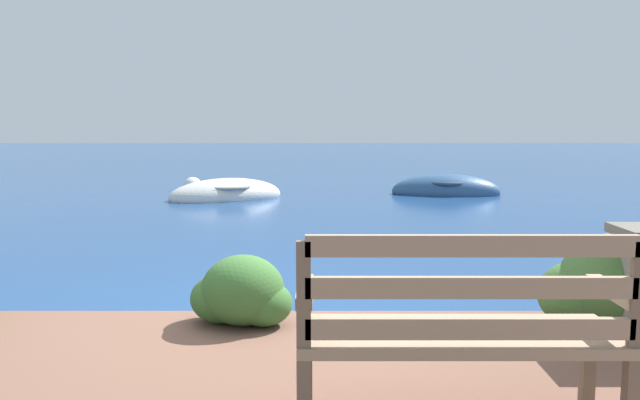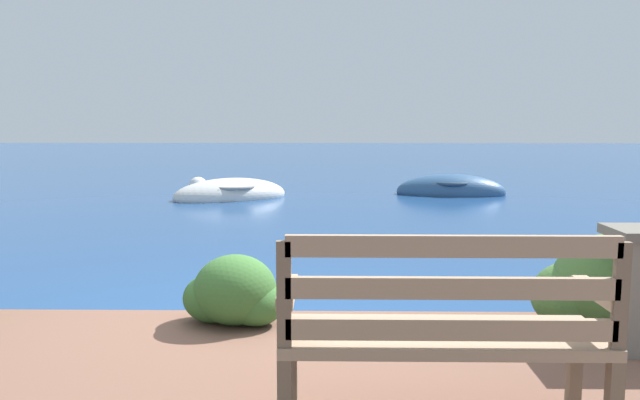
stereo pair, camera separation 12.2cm
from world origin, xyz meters
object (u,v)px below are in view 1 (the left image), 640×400
(park_bench, at_px, (464,327))
(rowboat_nearest, at_px, (229,195))
(rowboat_mid, at_px, (449,191))
(mooring_buoy, at_px, (196,186))

(park_bench, xyz_separation_m, rowboat_nearest, (-2.57, 10.13, -0.64))
(rowboat_mid, distance_m, mooring_buoy, 5.79)
(park_bench, height_order, rowboat_mid, park_bench)
(park_bench, xyz_separation_m, rowboat_mid, (2.13, 10.88, -0.64))
(rowboat_nearest, height_order, mooring_buoy, rowboat_nearest)
(rowboat_nearest, height_order, rowboat_mid, rowboat_mid)
(rowboat_mid, bearing_deg, mooring_buoy, -2.78)
(rowboat_mid, bearing_deg, rowboat_nearest, 15.35)
(mooring_buoy, bearing_deg, rowboat_nearest, -58.30)
(rowboat_nearest, relative_size, rowboat_mid, 1.09)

